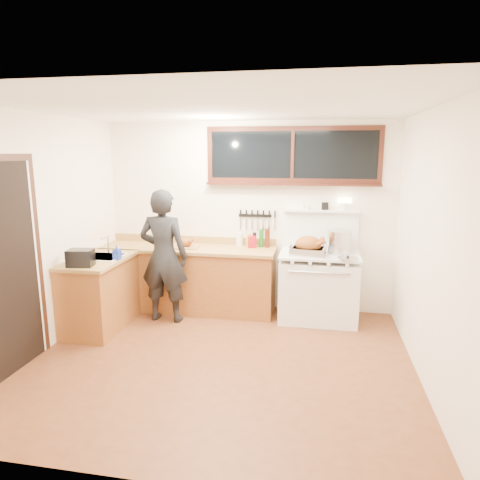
% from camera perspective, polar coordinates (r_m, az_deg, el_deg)
% --- Properties ---
extents(ground_plane, '(4.00, 3.50, 0.02)m').
position_cam_1_polar(ground_plane, '(4.74, -2.54, -15.95)').
color(ground_plane, brown).
extents(room_shell, '(4.10, 3.60, 2.65)m').
position_cam_1_polar(room_shell, '(4.24, -2.74, 4.39)').
color(room_shell, white).
rests_on(room_shell, ground).
extents(counter_back, '(2.44, 0.64, 1.00)m').
position_cam_1_polar(counter_back, '(6.06, -6.92, -5.04)').
color(counter_back, brown).
rests_on(counter_back, ground).
extents(counter_left, '(0.64, 1.09, 0.90)m').
position_cam_1_polar(counter_left, '(5.68, -18.19, -6.72)').
color(counter_left, brown).
rests_on(counter_left, ground).
extents(sink_unit, '(0.50, 0.45, 0.37)m').
position_cam_1_polar(sink_unit, '(5.63, -17.90, -2.68)').
color(sink_unit, white).
rests_on(sink_unit, counter_left).
extents(vintage_stove, '(1.02, 0.74, 1.59)m').
position_cam_1_polar(vintage_stove, '(5.76, 10.41, -5.90)').
color(vintage_stove, white).
rests_on(vintage_stove, ground).
extents(back_window, '(2.32, 0.13, 0.77)m').
position_cam_1_polar(back_window, '(5.82, 6.99, 10.36)').
color(back_window, black).
rests_on(back_window, room_shell).
extents(left_doorway, '(0.02, 1.04, 2.17)m').
position_cam_1_polar(left_doorway, '(4.73, -28.56, -3.21)').
color(left_doorway, black).
rests_on(left_doorway, ground).
extents(knife_strip, '(0.52, 0.03, 0.28)m').
position_cam_1_polar(knife_strip, '(5.95, 2.20, 3.16)').
color(knife_strip, black).
rests_on(knife_strip, room_shell).
extents(man, '(0.64, 0.43, 1.74)m').
position_cam_1_polar(man, '(5.60, -10.13, -2.14)').
color(man, black).
rests_on(man, ground).
extents(soap_bottle, '(0.09, 0.09, 0.18)m').
position_cam_1_polar(soap_bottle, '(5.41, -16.09, -1.59)').
color(soap_bottle, '#233CB0').
rests_on(soap_bottle, counter_left).
extents(toaster, '(0.31, 0.24, 0.20)m').
position_cam_1_polar(toaster, '(5.23, -20.50, -2.24)').
color(toaster, black).
rests_on(toaster, counter_left).
extents(cutting_board, '(0.42, 0.33, 0.14)m').
position_cam_1_polar(cutting_board, '(5.90, -7.36, -0.51)').
color(cutting_board, '#A98043').
rests_on(cutting_board, counter_back).
extents(roast_turkey, '(0.48, 0.38, 0.25)m').
position_cam_1_polar(roast_turkey, '(5.49, 9.12, -0.96)').
color(roast_turkey, silver).
rests_on(roast_turkey, vintage_stove).
extents(stockpot, '(0.35, 0.35, 0.29)m').
position_cam_1_polar(stockpot, '(5.68, 13.05, -0.23)').
color(stockpot, silver).
rests_on(stockpot, vintage_stove).
extents(saucepan, '(0.17, 0.28, 0.11)m').
position_cam_1_polar(saucepan, '(5.92, 11.41, -0.57)').
color(saucepan, silver).
rests_on(saucepan, vintage_stove).
extents(pot_lid, '(0.33, 0.33, 0.04)m').
position_cam_1_polar(pot_lid, '(5.39, 14.17, -2.38)').
color(pot_lid, silver).
rests_on(pot_lid, vintage_stove).
extents(coffee_tin, '(0.13, 0.11, 0.16)m').
position_cam_1_polar(coffee_tin, '(5.85, 1.59, -0.25)').
color(coffee_tin, maroon).
rests_on(coffee_tin, counter_back).
extents(pitcher, '(0.11, 0.11, 0.18)m').
position_cam_1_polar(pitcher, '(5.99, -0.08, 0.13)').
color(pitcher, white).
rests_on(pitcher, counter_back).
extents(bottle_cluster, '(0.32, 0.07, 0.26)m').
position_cam_1_polar(bottle_cluster, '(5.89, 2.66, 0.17)').
color(bottle_cluster, black).
rests_on(bottle_cluster, counter_back).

